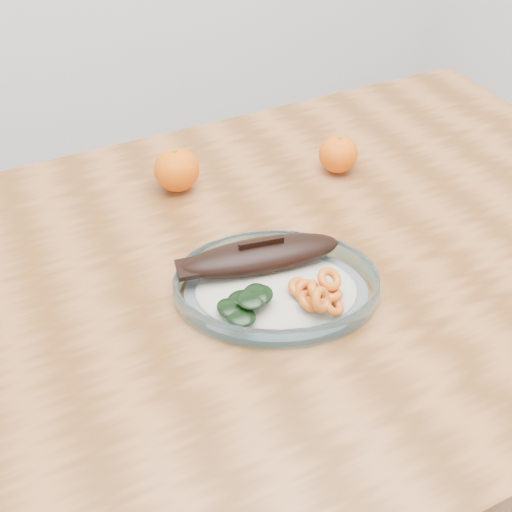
% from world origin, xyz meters
% --- Properties ---
extents(dining_table, '(1.20, 0.80, 0.75)m').
position_xyz_m(dining_table, '(0.00, 0.00, 0.65)').
color(dining_table, brown).
rests_on(dining_table, ground).
extents(plated_meal, '(0.63, 0.63, 0.08)m').
position_xyz_m(plated_meal, '(-0.04, -0.05, 0.77)').
color(plated_meal, white).
rests_on(plated_meal, dining_table).
extents(orange_left, '(0.07, 0.07, 0.07)m').
position_xyz_m(orange_left, '(-0.07, 0.23, 0.79)').
color(orange_left, '#E35B04').
rests_on(orange_left, dining_table).
extents(orange_right, '(0.06, 0.06, 0.06)m').
position_xyz_m(orange_right, '(0.18, 0.16, 0.78)').
color(orange_right, '#E35B04').
rests_on(orange_right, dining_table).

